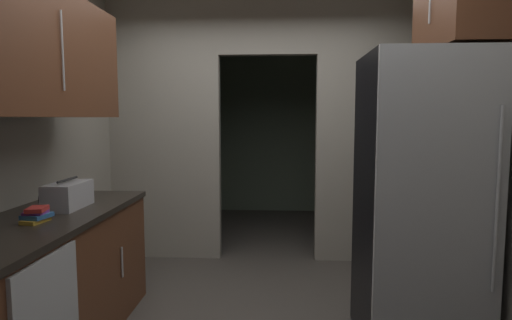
# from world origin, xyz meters

# --- Properties ---
(kitchen_partition) EXTENTS (3.11, 0.12, 2.79)m
(kitchen_partition) POSITION_xyz_m (-0.04, 1.61, 1.51)
(kitchen_partition) COLOR #9E998C
(kitchen_partition) RESTS_ON ground
(adjoining_room_shell) EXTENTS (3.11, 2.44, 2.79)m
(adjoining_room_shell) POSITION_xyz_m (0.00, 3.28, 1.40)
(adjoining_room_shell) COLOR slate
(adjoining_room_shell) RESTS_ON ground
(refrigerator) EXTENTS (0.72, 0.75, 1.89)m
(refrigerator) POSITION_xyz_m (1.14, -0.07, 0.95)
(refrigerator) COLOR black
(refrigerator) RESTS_ON ground
(lower_cabinet_run) EXTENTS (0.68, 1.93, 0.89)m
(lower_cabinet_run) POSITION_xyz_m (-1.21, -0.35, 0.44)
(lower_cabinet_run) COLOR brown
(lower_cabinet_run) RESTS_ON ground
(upper_cabinet_counterside) EXTENTS (0.36, 1.74, 0.77)m
(upper_cabinet_counterside) POSITION_xyz_m (-1.21, -0.35, 1.88)
(upper_cabinet_counterside) COLOR brown
(boombox) EXTENTS (0.21, 0.37, 0.20)m
(boombox) POSITION_xyz_m (-1.19, -0.07, 0.97)
(boombox) COLOR #B2B2B7
(boombox) RESTS_ON lower_cabinet_run
(book_stack) EXTENTS (0.15, 0.18, 0.09)m
(book_stack) POSITION_xyz_m (-1.18, -0.46, 0.93)
(book_stack) COLOR gold
(book_stack) RESTS_ON lower_cabinet_run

